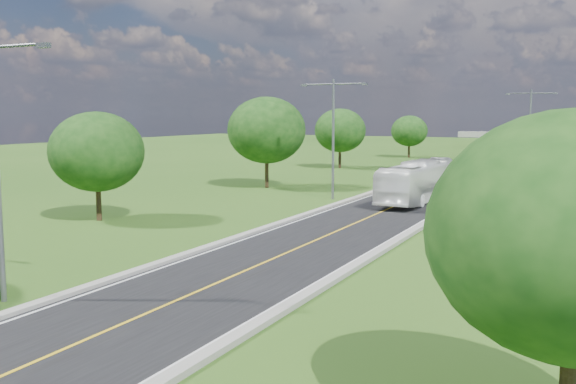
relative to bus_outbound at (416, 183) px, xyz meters
The scene contains 15 objects.
ground 14.52m from the bus_outbound, 93.66° to the left, with size 260.00×260.00×0.00m, color #294E15.
road 20.48m from the bus_outbound, 92.59° to the left, with size 8.00×150.00×0.06m, color black.
curb_left 21.10m from the bus_outbound, 104.23° to the left, with size 0.50×150.00×0.22m, color gray.
curb_right 20.72m from the bus_outbound, 80.73° to the left, with size 0.50×150.00×0.22m, color gray.
speed_limit_sign 8.74m from the bus_outbound, 60.69° to the right, with size 0.55×0.09×2.40m.
overpass 94.40m from the bus_outbound, 90.56° to the left, with size 30.00×3.00×3.20m.
streetlight_mid_left 8.15m from the bus_outbound, behind, with size 5.90×0.25×10.00m.
streetlight_far_right 33.07m from the bus_outbound, 81.09° to the left, with size 5.90×0.25×10.00m.
tree_lb 24.60m from the bus_outbound, 133.87° to the right, with size 6.30×6.30×7.33m.
tree_lc 16.97m from the bus_outbound, 164.57° to the left, with size 7.56×7.56×8.79m.
tree_ld 33.74m from the bus_outbound, 122.26° to the left, with size 6.72×6.72×7.82m.
tree_le 54.68m from the bus_outbound, 106.40° to the left, with size 5.88×5.88×6.84m.
tree_ra 38.05m from the bus_outbound, 69.83° to the right, with size 6.30×6.30×7.33m.
bus_outbound is the anchor object (origin of this frame).
bus_inbound 12.26m from the bus_outbound, 98.99° to the left, with size 2.26×9.66×2.69m, color beige.
Camera 1 is at (14.49, -4.59, 7.20)m, focal length 40.00 mm.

